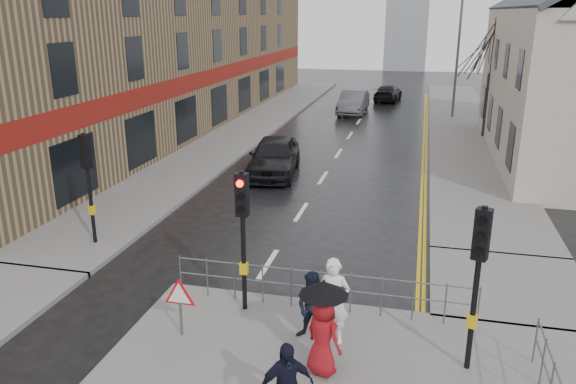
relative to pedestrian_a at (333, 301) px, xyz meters
The scene contains 19 objects.
ground 2.76m from the pedestrian_a, 164.57° to the left, with size 120.00×120.00×0.00m, color black.
left_pavement 25.33m from the pedestrian_a, 110.69° to the left, with size 4.00×44.00×0.14m, color #605E5B.
right_pavement 26.01m from the pedestrian_a, 81.02° to the left, with size 4.00×40.00×0.14m, color #605E5B.
pavement_bridge_right 5.57m from the pedestrian_a, 42.16° to the left, with size 4.00×4.20×0.14m, color #605E5B.
building_left_terrace 27.17m from the pedestrian_a, 122.49° to the left, with size 8.00×42.00×10.00m, color #7B6447.
traffic_signal_near_left 2.77m from the pedestrian_a, 158.79° to the left, with size 0.28×0.27×3.40m.
traffic_signal_near_right 3.10m from the pedestrian_a, ahead, with size 0.34×0.33×3.40m.
traffic_signal_far_left 8.86m from the pedestrian_a, 155.15° to the left, with size 0.34×0.33×3.40m.
guard_railing_front 1.38m from the pedestrian_a, 111.12° to the left, with size 7.14×0.04×1.00m.
warning_sign 3.29m from the pedestrian_a, behind, with size 0.80×0.07×1.35m.
street_lamp 29.10m from the pedestrian_a, 83.28° to the left, with size 1.83×0.25×8.00m.
tree_near 23.58m from the pedestrian_a, 77.42° to the left, with size 2.40×2.40×6.58m.
tree_far 31.35m from the pedestrian_a, 79.73° to the left, with size 2.40×2.40×5.64m.
pedestrian_a is the anchor object (origin of this frame).
pedestrian_b 0.45m from the pedestrian_a, behind, with size 0.76×0.60×1.57m, color black.
pedestrian_with_umbrella 1.15m from the pedestrian_a, 90.87° to the right, with size 0.96×0.96×1.97m.
car_parked 13.50m from the pedestrian_a, 110.12° to the left, with size 1.97×4.89×1.67m, color black.
car_mid 29.36m from the pedestrian_a, 96.29° to the left, with size 1.69×4.84×1.59m, color #494A4E.
car_far 35.70m from the pedestrian_a, 91.96° to the left, with size 1.79×4.40×1.28m, color black.
Camera 1 is at (3.96, -11.11, 6.88)m, focal length 35.00 mm.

